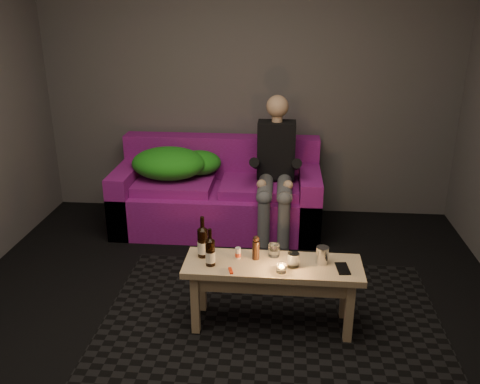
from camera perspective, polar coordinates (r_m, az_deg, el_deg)
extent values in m
plane|color=black|center=(3.35, -1.97, -16.75)|extent=(4.50, 4.50, 0.00)
plane|color=#555255|center=(4.95, 0.97, 12.20)|extent=(4.00, 0.00, 4.00)
cube|color=black|center=(3.56, 3.55, -14.12)|extent=(2.29, 1.67, 0.01)
cube|color=#7F1167|center=(4.81, -2.49, -1.73)|extent=(1.89, 0.85, 0.40)
cube|color=#7F1167|center=(4.98, -2.09, 4.01)|extent=(1.89, 0.21, 0.42)
cube|color=#7F1167|center=(4.96, -12.29, -0.36)|extent=(0.19, 0.85, 0.59)
cube|color=#7F1167|center=(4.75, 7.72, -1.00)|extent=(0.19, 0.85, 0.59)
cube|color=#7F1167|center=(4.75, -7.35, 0.85)|extent=(0.71, 0.57, 0.09)
cube|color=#7F1167|center=(4.65, 2.25, 0.57)|extent=(0.71, 0.57, 0.09)
ellipsoid|color=#21991B|center=(4.75, -8.01, 3.21)|extent=(0.68, 0.53, 0.28)
ellipsoid|color=#21991B|center=(4.83, -4.59, 3.30)|extent=(0.42, 0.34, 0.23)
ellipsoid|color=#21991B|center=(4.92, -10.05, 2.92)|extent=(0.30, 0.25, 0.15)
cube|color=black|center=(4.63, 4.10, 4.76)|extent=(0.34, 0.21, 0.52)
sphere|color=tan|center=(4.54, 4.23, 9.57)|extent=(0.20, 0.20, 0.20)
cylinder|color=#53575F|center=(4.44, 2.84, 0.47)|extent=(0.13, 0.47, 0.13)
cylinder|color=#53575F|center=(4.44, 5.03, 0.40)|extent=(0.13, 0.47, 0.13)
cylinder|color=#53575F|center=(4.33, 2.66, -3.80)|extent=(0.10, 0.10, 0.48)
cylinder|color=#53575F|center=(4.33, 4.92, -3.87)|extent=(0.10, 0.10, 0.48)
cube|color=black|center=(4.37, 2.59, -6.64)|extent=(0.08, 0.21, 0.06)
cube|color=black|center=(4.37, 4.83, -6.71)|extent=(0.08, 0.21, 0.06)
cube|color=tan|center=(3.29, 3.70, -8.33)|extent=(1.14, 0.37, 0.04)
cube|color=tan|center=(3.32, 3.67, -9.42)|extent=(1.00, 0.29, 0.10)
cube|color=tan|center=(3.34, -5.04, -12.50)|extent=(0.05, 0.05, 0.42)
cube|color=tan|center=(3.56, -4.30, -10.22)|extent=(0.05, 0.05, 0.42)
cube|color=tan|center=(3.33, 12.15, -13.14)|extent=(0.05, 0.05, 0.42)
cube|color=tan|center=(3.54, 11.71, -10.81)|extent=(0.05, 0.05, 0.42)
cylinder|color=black|center=(3.32, -4.20, -5.75)|extent=(0.07, 0.07, 0.19)
cylinder|color=white|center=(3.34, -4.18, -6.19)|extent=(0.07, 0.07, 0.08)
cone|color=black|center=(3.27, -4.25, -4.02)|extent=(0.07, 0.07, 0.03)
cylinder|color=black|center=(3.26, -4.26, -3.53)|extent=(0.03, 0.03, 0.09)
cylinder|color=black|center=(3.22, -3.35, -6.85)|extent=(0.06, 0.06, 0.17)
cylinder|color=white|center=(3.23, -3.34, -7.25)|extent=(0.06, 0.06, 0.07)
cone|color=black|center=(3.18, -3.39, -5.27)|extent=(0.06, 0.06, 0.03)
cylinder|color=black|center=(3.16, -3.40, -4.84)|extent=(0.02, 0.02, 0.08)
cylinder|color=silver|center=(3.31, -0.22, -6.88)|extent=(0.05, 0.05, 0.08)
cylinder|color=black|center=(3.30, 1.79, -6.56)|extent=(0.05, 0.05, 0.12)
cylinder|color=white|center=(3.35, 3.84, -6.54)|extent=(0.09, 0.09, 0.09)
cylinder|color=white|center=(3.18, 4.66, -8.55)|extent=(0.07, 0.07, 0.05)
sphere|color=orange|center=(3.17, 4.66, -8.35)|extent=(0.02, 0.02, 0.02)
cylinder|color=white|center=(3.23, 6.01, -7.61)|extent=(0.08, 0.08, 0.09)
cylinder|color=silver|center=(3.30, 9.22, -7.00)|extent=(0.09, 0.09, 0.11)
cube|color=black|center=(3.27, 11.45, -8.42)|extent=(0.09, 0.16, 0.01)
cube|color=red|center=(3.18, -1.06, -8.82)|extent=(0.04, 0.07, 0.01)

